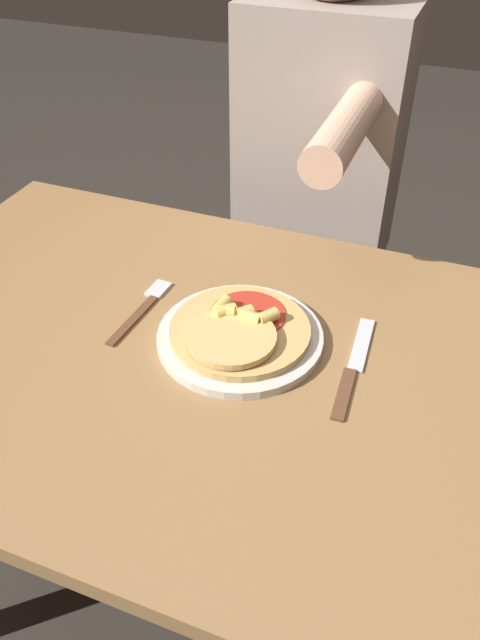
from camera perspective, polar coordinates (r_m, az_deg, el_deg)
name	(u,v)px	position (r m, az deg, el deg)	size (l,w,h in m)	color
ground_plane	(242,606)	(1.50, 0.20, -24.65)	(8.00, 8.00, 0.00)	#2D2823
dining_table	(243,413)	(0.98, 0.28, -8.52)	(1.26, 0.74, 0.73)	olive
plate	(240,337)	(0.93, 0.00, -1.57)	(0.25, 0.25, 0.01)	beige
pizza	(239,329)	(0.92, -0.12, -0.87)	(0.21, 0.21, 0.04)	tan
fork	(144,307)	(1.01, -8.80, 1.19)	(0.03, 0.18, 0.00)	brown
knife	(353,368)	(0.91, 10.30, -4.30)	(0.03, 0.22, 0.00)	brown
person_diner	(319,173)	(1.41, 7.21, 13.21)	(0.33, 0.52, 1.26)	#2D2D38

